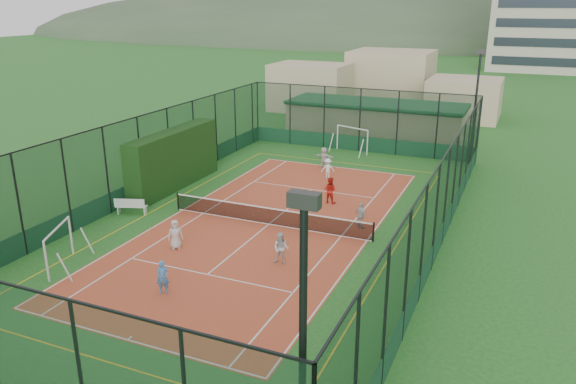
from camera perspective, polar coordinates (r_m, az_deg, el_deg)
name	(u,v)px	position (r m, az deg, el deg)	size (l,w,h in m)	color
ground	(269,224)	(30.43, -1.96, -3.31)	(300.00, 300.00, 0.00)	#205D21
court_slab	(269,224)	(30.42, -1.96, -3.30)	(11.17, 23.97, 0.01)	#A43724
tennis_net	(269,215)	(30.23, -1.97, -2.38)	(11.67, 0.12, 1.06)	black
perimeter_fence	(268,180)	(29.57, -2.02, 1.18)	(18.12, 34.12, 5.00)	black
floodlight_se	(302,384)	(12.04, 1.47, -18.93)	(0.60, 0.26, 8.25)	black
floodlight_ne	(475,109)	(42.82, 18.46, 8.04)	(0.60, 0.26, 8.25)	black
clubhouse	(376,120)	(49.95, 8.89, 7.24)	(15.20, 7.20, 3.15)	tan
distant_hills	(491,42)	(176.23, 19.94, 14.11)	(200.00, 60.00, 24.00)	#384C33
hedge_left	(174,159)	(36.66, -11.50, 3.28)	(1.27, 8.50, 3.72)	black
white_bench	(132,206)	(32.92, -15.61, -1.35)	(1.75, 0.48, 0.98)	white
futsal_goal_near	(59,248)	(27.38, -22.22, -5.27)	(0.85, 2.92, 1.88)	white
futsal_goal_far	(352,140)	(44.94, 6.53, 5.27)	(3.06, 0.89, 1.98)	white
child_near_left	(175,234)	(27.81, -11.38, -4.24)	(0.72, 0.47, 1.47)	silver
child_near_mid	(163,277)	(23.84, -12.59, -8.45)	(0.52, 0.34, 1.44)	#447FC0
child_near_right	(281,248)	(25.73, -0.71, -5.75)	(0.74, 0.57, 1.51)	silver
child_far_left	(328,168)	(38.09, 4.07, 2.40)	(0.89, 0.51, 1.38)	white
child_far_right	(361,215)	(29.92, 7.41, -2.36)	(0.84, 0.35, 1.43)	silver
child_far_back	(324,157)	(40.54, 3.66, 3.53)	(1.40, 0.45, 1.51)	silver
coach	(330,190)	(33.43, 4.28, 0.20)	(0.77, 0.60, 1.59)	red
tennis_balls	(284,219)	(31.06, -0.44, -2.73)	(3.87, 1.03, 0.07)	#CCE033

